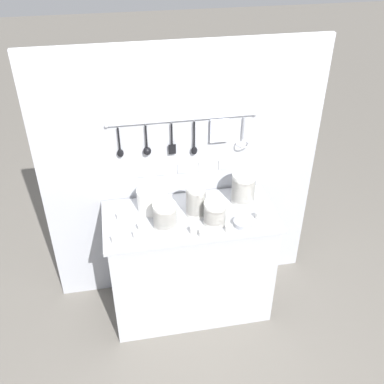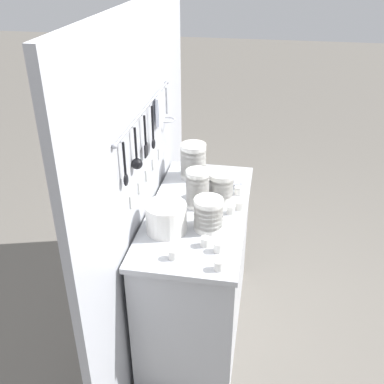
{
  "view_description": "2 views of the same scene",
  "coord_description": "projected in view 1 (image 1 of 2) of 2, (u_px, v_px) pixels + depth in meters",
  "views": [
    {
      "loc": [
        -0.43,
        -2.39,
        2.75
      ],
      "look_at": [
        0.02,
        0.03,
        1.05
      ],
      "focal_mm": 42.0,
      "sensor_mm": 36.0,
      "label": 1
    },
    {
      "loc": [
        -2.16,
        -0.34,
        2.22
      ],
      "look_at": [
        -0.06,
        0.02,
        1.03
      ],
      "focal_mm": 42.0,
      "sensor_mm": 36.0,
      "label": 2
    }
  ],
  "objects": [
    {
      "name": "bowl_stack_short_front",
      "position": [
        165.0,
        216.0,
        2.91
      ],
      "size": [
        0.15,
        0.15,
        0.18
      ],
      "color": "silver",
      "rests_on": "counter"
    },
    {
      "name": "plate_stack",
      "position": [
        153.0,
        199.0,
        3.08
      ],
      "size": [
        0.21,
        0.21,
        0.16
      ],
      "color": "silver",
      "rests_on": "counter"
    },
    {
      "name": "bowl_stack_tall_left",
      "position": [
        243.0,
        188.0,
        3.13
      ],
      "size": [
        0.16,
        0.16,
        0.23
      ],
      "color": "silver",
      "rests_on": "counter"
    },
    {
      "name": "cup_centre",
      "position": [
        259.0,
        216.0,
        3.02
      ],
      "size": [
        0.05,
        0.05,
        0.05
      ],
      "color": "silver",
      "rests_on": "counter"
    },
    {
      "name": "ground_plane",
      "position": [
        190.0,
        304.0,
        3.56
      ],
      "size": [
        20.0,
        20.0,
        0.0
      ],
      "primitive_type": "plane",
      "color": "#666059"
    },
    {
      "name": "cup_front_right",
      "position": [
        203.0,
        234.0,
        2.86
      ],
      "size": [
        0.05,
        0.05,
        0.05
      ],
      "color": "silver",
      "rests_on": "counter"
    },
    {
      "name": "cup_edge_far",
      "position": [
        115.0,
        239.0,
        2.82
      ],
      "size": [
        0.05,
        0.05,
        0.05
      ],
      "color": "silver",
      "rests_on": "counter"
    },
    {
      "name": "counter",
      "position": [
        190.0,
        263.0,
        3.31
      ],
      "size": [
        1.19,
        0.55,
        0.88
      ],
      "color": "#ADAFB5",
      "rests_on": "ground"
    },
    {
      "name": "cup_beside_plates",
      "position": [
        229.0,
        228.0,
        2.91
      ],
      "size": [
        0.05,
        0.05,
        0.05
      ],
      "color": "silver",
      "rests_on": "counter"
    },
    {
      "name": "bowl_stack_nested_right",
      "position": [
        196.0,
        201.0,
        3.01
      ],
      "size": [
        0.13,
        0.13,
        0.22
      ],
      "color": "silver",
      "rests_on": "counter"
    },
    {
      "name": "cup_mid_row",
      "position": [
        120.0,
        217.0,
        3.01
      ],
      "size": [
        0.05,
        0.05,
        0.05
      ],
      "color": "silver",
      "rests_on": "counter"
    },
    {
      "name": "cup_by_caddy",
      "position": [
        194.0,
        230.0,
        2.89
      ],
      "size": [
        0.05,
        0.05,
        0.05
      ],
      "color": "silver",
      "rests_on": "counter"
    },
    {
      "name": "cup_back_left",
      "position": [
        141.0,
        227.0,
        2.92
      ],
      "size": [
        0.05,
        0.05,
        0.05
      ],
      "color": "silver",
      "rests_on": "counter"
    },
    {
      "name": "cup_edge_near",
      "position": [
        137.0,
        234.0,
        2.86
      ],
      "size": [
        0.05,
        0.05,
        0.05
      ],
      "color": "silver",
      "rests_on": "counter"
    },
    {
      "name": "bowl_stack_wide_centre",
      "position": [
        215.0,
        213.0,
        2.94
      ],
      "size": [
        0.15,
        0.15,
        0.17
      ],
      "color": "silver",
      "rests_on": "counter"
    },
    {
      "name": "steel_mixing_bowl",
      "position": [
        243.0,
        223.0,
        2.97
      ],
      "size": [
        0.13,
        0.13,
        0.03
      ],
      "color": "#93969E",
      "rests_on": "counter"
    },
    {
      "name": "back_wall",
      "position": [
        182.0,
        178.0,
        3.25
      ],
      "size": [
        1.99,
        0.11,
        1.98
      ],
      "color": "#A8AAB2",
      "rests_on": "ground"
    }
  ]
}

